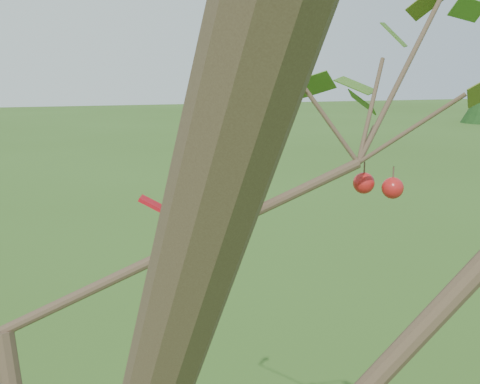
# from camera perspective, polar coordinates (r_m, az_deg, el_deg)

# --- Properties ---
(crabapple_tree) EXTENTS (2.35, 2.05, 2.95)m
(crabapple_tree) POSITION_cam_1_polar(r_m,az_deg,el_deg) (0.88, -17.93, -4.83)
(crabapple_tree) COLOR #463426
(crabapple_tree) RESTS_ON ground
(cardinal) EXTENTS (0.22, 0.14, 0.16)m
(cardinal) POSITION_cam_1_polar(r_m,az_deg,el_deg) (1.00, -2.45, -0.23)
(cardinal) COLOR #B50F1A
(cardinal) RESTS_ON ground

